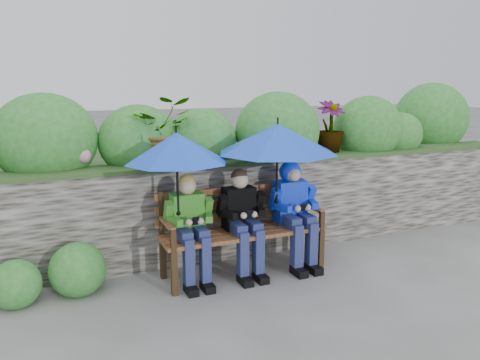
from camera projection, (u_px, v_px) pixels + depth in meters
name	position (u px, v px, depth m)	size (l,w,h in m)	color
ground	(244.00, 280.00, 4.42)	(60.00, 60.00, 0.00)	#5A5955
garden_backdrop	(196.00, 181.00, 5.72)	(8.02, 2.86, 1.88)	#2E2820
park_bench	(241.00, 224.00, 4.55)	(1.60, 0.47, 0.85)	#312112
boy_left	(190.00, 223.00, 4.27)	(0.44, 0.51, 1.02)	#377D26
boy_middle	(243.00, 216.00, 4.47)	(0.45, 0.52, 1.03)	black
boy_right	(294.00, 205.00, 4.68)	(0.47, 0.58, 1.06)	#0718BE
umbrella_left	(177.00, 148.00, 4.09)	(0.93, 0.93, 0.81)	blue
umbrella_right	(278.00, 139.00, 4.44)	(1.17, 1.17, 0.84)	blue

